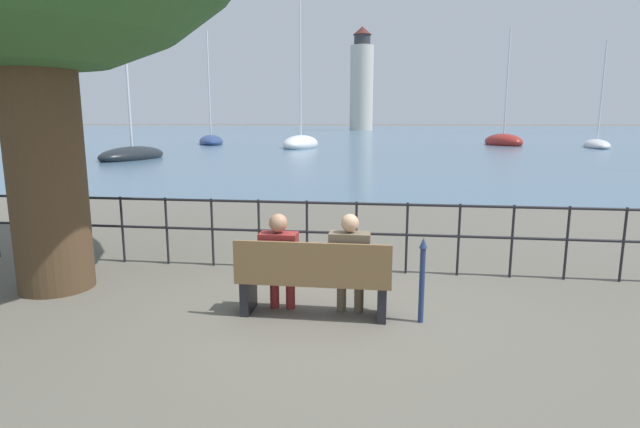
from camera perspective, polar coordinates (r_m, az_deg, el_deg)
The scene contains 13 objects.
ground_plane at distance 5.88m, azimuth -0.67°, elevation -11.37°, with size 1000.00×1000.00×0.00m, color #605B51.
harbor_water at distance 163.28m, azimuth 7.60°, elevation 9.62°, with size 600.00×300.00×0.01m.
park_bench at distance 5.67m, azimuth -0.77°, elevation -7.57°, with size 1.75×0.45×0.90m.
seated_person_left at distance 5.76m, azimuth -4.66°, elevation -5.05°, with size 0.43×0.35×1.18m.
seated_person_right at distance 5.64m, azimuth 3.41°, elevation -5.29°, with size 0.45×0.35×1.19m.
promenade_railing at distance 7.35m, azimuth 1.32°, elevation -1.25°, with size 11.04×0.04×1.05m.
closed_umbrella at distance 5.60m, azimuth 11.60°, elevation -6.91°, with size 0.09×0.09×0.96m.
sailboat_0 at distance 31.84m, azimuth -20.64°, elevation 6.40°, with size 2.90×5.70×10.59m.
sailboat_1 at distance 49.94m, azimuth 29.06°, elevation 6.96°, with size 3.41×7.45×9.24m.
sailboat_3 at distance 51.02m, azimuth 20.21°, elevation 7.79°, with size 4.14×5.68×11.17m.
sailboat_4 at distance 51.85m, azimuth -12.34°, elevation 8.15°, with size 5.03×8.35×11.31m.
sailboat_5 at distance 43.12m, azimuth -2.21°, elevation 8.04°, with size 3.30×6.44×12.35m.
harbor_lighthouse at distance 135.81m, azimuth 4.78°, elevation 14.71°, with size 6.07×6.07×26.44m.
Camera 1 is at (0.80, -5.40, 2.19)m, focal length 28.00 mm.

